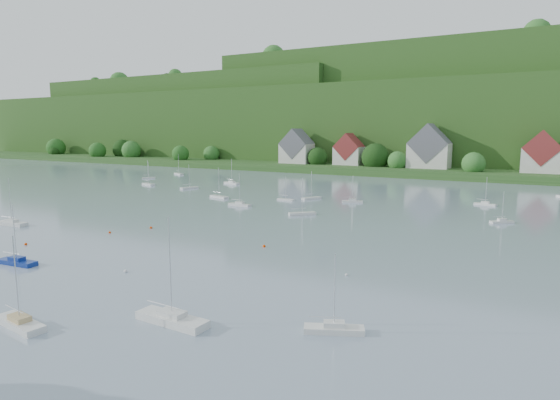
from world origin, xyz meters
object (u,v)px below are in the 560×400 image
Objects in this scene: near_sailboat_3 at (334,328)px; near_sailboat_4 at (172,318)px; near_sailboat_2 at (20,322)px; near_sailboat_6 at (12,223)px; near_sailboat_1 at (17,261)px.

near_sailboat_3 is 15.45m from near_sailboat_4.
near_sailboat_6 is (-47.51, 28.26, 0.01)m from near_sailboat_2.
near_sailboat_3 is 75.35m from near_sailboat_6.
near_sailboat_6 reaches higher than near_sailboat_1.
near_sailboat_1 is 0.95× the size of near_sailboat_2.
near_sailboat_2 is 55.28m from near_sailboat_6.
near_sailboat_1 is at bearing 156.95° from near_sailboat_3.
near_sailboat_6 is (-59.49, 20.66, -0.04)m from near_sailboat_4.
near_sailboat_2 is at bearing -36.58° from near_sailboat_6.
near_sailboat_4 reaches higher than near_sailboat_3.
near_sailboat_2 is at bearing -177.34° from near_sailboat_3.
near_sailboat_3 is at bearing -4.60° from near_sailboat_1.
near_sailboat_2 is 29.51m from near_sailboat_3.
near_sailboat_3 is 0.81× the size of near_sailboat_6.
near_sailboat_4 is 62.98m from near_sailboat_6.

